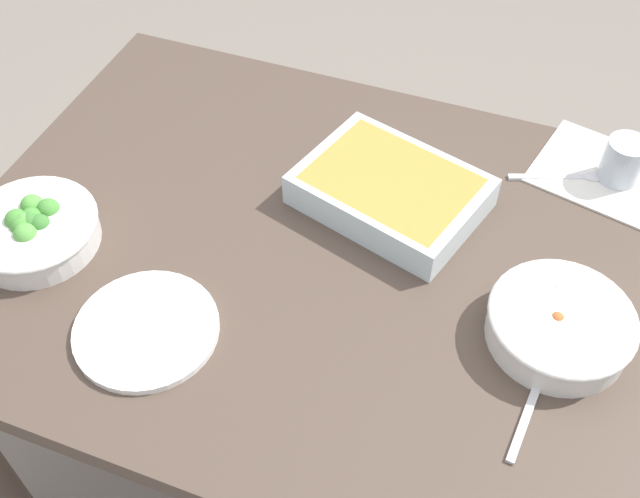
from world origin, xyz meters
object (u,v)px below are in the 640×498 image
(drink_cup, at_px, (622,163))
(spoon_spare, at_px, (571,177))
(baking_dish, at_px, (391,190))
(spoon_by_stew, at_px, (534,395))
(broccoli_bowl, at_px, (33,229))
(spoon_by_broccoli, at_px, (53,253))
(side_plate, at_px, (146,329))
(stew_bowl, at_px, (560,325))

(drink_cup, bearing_deg, spoon_spare, 20.23)
(baking_dish, bearing_deg, spoon_by_stew, 135.99)
(broccoli_bowl, bearing_deg, spoon_by_stew, 179.89)
(spoon_by_broccoli, bearing_deg, drink_cup, -148.80)
(side_plate, bearing_deg, spoon_spare, -134.28)
(spoon_by_broccoli, xyz_separation_m, spoon_spare, (-0.77, -0.48, 0.00))
(broccoli_bowl, distance_m, drink_cup, 1.01)
(broccoli_bowl, relative_size, drink_cup, 2.55)
(broccoli_bowl, distance_m, spoon_by_stew, 0.83)
(baking_dish, xyz_separation_m, side_plate, (0.26, 0.39, -0.03))
(baking_dish, distance_m, spoon_spare, 0.34)
(baking_dish, xyz_separation_m, spoon_spare, (-0.29, -0.18, -0.03))
(spoon_by_stew, bearing_deg, side_plate, 9.54)
(drink_cup, xyz_separation_m, spoon_spare, (0.08, 0.03, -0.03))
(baking_dish, height_order, drink_cup, drink_cup)
(stew_bowl, height_order, spoon_spare, stew_bowl)
(broccoli_bowl, xyz_separation_m, spoon_spare, (-0.81, -0.47, -0.03))
(stew_bowl, height_order, broccoli_bowl, broccoli_bowl)
(stew_bowl, relative_size, spoon_spare, 1.28)
(broccoli_bowl, xyz_separation_m, spoon_by_stew, (-0.83, 0.00, -0.03))
(drink_cup, xyz_separation_m, spoon_by_stew, (0.06, 0.50, -0.03))
(drink_cup, xyz_separation_m, side_plate, (0.63, 0.59, -0.03))
(baking_dish, relative_size, drink_cup, 4.12)
(stew_bowl, xyz_separation_m, side_plate, (0.58, 0.21, -0.03))
(side_plate, height_order, spoon_by_stew, side_plate)
(drink_cup, relative_size, spoon_by_broccoli, 0.50)
(side_plate, bearing_deg, baking_dish, -124.01)
(stew_bowl, distance_m, drink_cup, 0.39)
(baking_dish, height_order, spoon_spare, baking_dish)
(spoon_spare, bearing_deg, side_plate, 45.72)
(drink_cup, distance_m, spoon_by_stew, 0.50)
(baking_dish, relative_size, side_plate, 1.59)
(baking_dish, height_order, spoon_by_stew, baking_dish)
(stew_bowl, distance_m, side_plate, 0.62)
(spoon_spare, bearing_deg, broccoli_bowl, 29.99)
(drink_cup, relative_size, side_plate, 0.39)
(spoon_by_stew, bearing_deg, spoon_by_broccoli, 1.09)
(spoon_spare, bearing_deg, stew_bowl, 94.57)
(broccoli_bowl, distance_m, side_plate, 0.28)
(spoon_spare, bearing_deg, baking_dish, 31.35)
(broccoli_bowl, relative_size, side_plate, 0.99)
(broccoli_bowl, bearing_deg, spoon_spare, -150.01)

